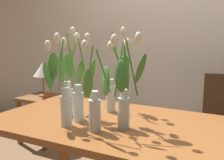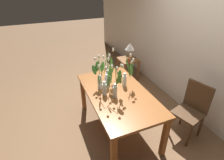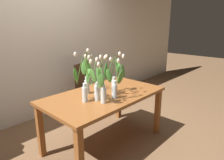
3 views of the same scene
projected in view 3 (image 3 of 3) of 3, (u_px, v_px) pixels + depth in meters
The scene contains 10 objects.
ground_plane at pixel (105, 143), 2.81m from camera, with size 18.00×18.00×0.00m, color brown.
room_wall_rear at pixel (43, 41), 3.43m from camera, with size 9.00×0.10×2.70m, color silver.
dining_table at pixel (104, 100), 2.64m from camera, with size 1.60×0.90×0.74m.
tulip_vase_0 at pixel (97, 86), 2.34m from camera, with size 0.22×0.18×0.54m.
tulip_vase_1 at pixel (115, 85), 2.41m from camera, with size 0.11×0.26×0.51m.
tulip_vase_2 at pixel (114, 77), 2.56m from camera, with size 0.24×0.31×0.55m.
tulip_vase_3 at pixel (102, 89), 2.24m from camera, with size 0.15×0.15×0.55m.
tulip_vase_4 at pixel (87, 77), 2.61m from camera, with size 0.18×0.18×0.59m.
tulip_vase_5 at pixel (84, 87), 2.31m from camera, with size 0.22×0.16×0.59m.
dining_chair at pixel (87, 85), 3.72m from camera, with size 0.49×0.49×0.93m.
Camera 3 is at (-1.73, -1.75, 1.63)m, focal length 31.70 mm.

